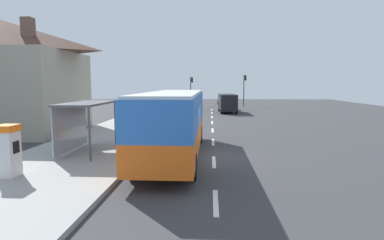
{
  "coord_description": "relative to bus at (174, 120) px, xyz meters",
  "views": [
    {
      "loc": [
        0.07,
        -15.33,
        3.6
      ],
      "look_at": [
        -1.0,
        2.97,
        1.5
      ],
      "focal_mm": 29.54,
      "sensor_mm": 36.0,
      "label": 1
    }
  ],
  "objects": [
    {
      "name": "lane_stripe_seg_7",
      "position": [
        1.96,
        29.01,
        -1.84
      ],
      "size": [
        0.16,
        2.2,
        0.01
      ],
      "primitive_type": "cube",
      "color": "silver",
      "rests_on": "ground"
    },
    {
      "name": "ticket_machine",
      "position": [
        -5.61,
        -4.36,
        -0.67
      ],
      "size": [
        0.66,
        0.76,
        1.94
      ],
      "color": "silver",
      "rests_on": "sidewalk_platform"
    },
    {
      "name": "lane_stripe_seg_2",
      "position": [
        1.96,
        4.01,
        -1.84
      ],
      "size": [
        0.16,
        2.2,
        0.01
      ],
      "primitive_type": "cube",
      "color": "silver",
      "rests_on": "ground"
    },
    {
      "name": "bus",
      "position": [
        0.0,
        0.0,
        0.0
      ],
      "size": [
        2.55,
        11.01,
        3.21
      ],
      "color": "orange",
      "rests_on": "ground"
    },
    {
      "name": "recycling_bin_red",
      "position": [
        -2.49,
        3.66,
        -1.19
      ],
      "size": [
        0.52,
        0.52,
        0.95
      ],
      "primitive_type": "cylinder",
      "color": "red",
      "rests_on": "sidewalk_platform"
    },
    {
      "name": "recycling_bin_blue",
      "position": [
        -2.49,
        2.96,
        -1.19
      ],
      "size": [
        0.52,
        0.52,
        0.95
      ],
      "primitive_type": "cylinder",
      "color": "blue",
      "rests_on": "sidewalk_platform"
    },
    {
      "name": "sedan_near",
      "position": [
        4.01,
        41.58,
        -1.05
      ],
      "size": [
        1.99,
        4.47,
        1.52
      ],
      "color": "#195933",
      "rests_on": "ground"
    },
    {
      "name": "lane_stripe_seg_0",
      "position": [
        1.96,
        -5.99,
        -1.84
      ],
      "size": [
        0.16,
        2.2,
        0.01
      ],
      "primitive_type": "cube",
      "color": "silver",
      "rests_on": "ground"
    },
    {
      "name": "traffic_light_far_side",
      "position": [
        -1.39,
        36.71,
        1.32
      ],
      "size": [
        0.49,
        0.28,
        4.74
      ],
      "color": "#2D2D2D",
      "rests_on": "ground"
    },
    {
      "name": "lane_stripe_seg_4",
      "position": [
        1.96,
        14.01,
        -1.84
      ],
      "size": [
        0.16,
        2.2,
        0.01
      ],
      "primitive_type": "cube",
      "color": "silver",
      "rests_on": "ground"
    },
    {
      "name": "bus_shelter",
      "position": [
        -4.7,
        0.05,
        0.25
      ],
      "size": [
        1.8,
        4.0,
        2.5
      ],
      "color": "#4C4C51",
      "rests_on": "sidewalk_platform"
    },
    {
      "name": "white_van",
      "position": [
        3.91,
        24.47,
        -0.5
      ],
      "size": [
        2.22,
        5.28,
        2.3
      ],
      "color": "black",
      "rests_on": "ground"
    },
    {
      "name": "traffic_light_near_side",
      "position": [
        7.21,
        35.91,
        1.51
      ],
      "size": [
        0.49,
        0.28,
        5.05
      ],
      "color": "#2D2D2D",
      "rests_on": "ground"
    },
    {
      "name": "sidewalk_platform",
      "position": [
        -4.69,
        2.01,
        -1.75
      ],
      "size": [
        6.2,
        30.0,
        0.18
      ],
      "primitive_type": "cube",
      "color": "#999993",
      "rests_on": "ground"
    },
    {
      "name": "recycling_bin_orange",
      "position": [
        -2.49,
        4.36,
        -1.19
      ],
      "size": [
        0.52,
        0.52,
        0.95
      ],
      "primitive_type": "cylinder",
      "color": "orange",
      "rests_on": "sidewalk_platform"
    },
    {
      "name": "ground_plane",
      "position": [
        1.71,
        14.01,
        -1.86
      ],
      "size": [
        56.0,
        92.0,
        0.04
      ],
      "primitive_type": "cube",
      "color": "#38383A"
    },
    {
      "name": "lane_stripe_seg_5",
      "position": [
        1.96,
        19.01,
        -1.84
      ],
      "size": [
        0.16,
        2.2,
        0.01
      ],
      "primitive_type": "cube",
      "color": "silver",
      "rests_on": "ground"
    },
    {
      "name": "house_behind_platform",
      "position": [
        -13.51,
        7.17,
        2.36
      ],
      "size": [
        10.81,
        8.26,
        8.24
      ],
      "color": "#9E9984",
      "rests_on": "ground"
    },
    {
      "name": "lane_stripe_seg_3",
      "position": [
        1.96,
        9.01,
        -1.84
      ],
      "size": [
        0.16,
        2.2,
        0.01
      ],
      "primitive_type": "cube",
      "color": "silver",
      "rests_on": "ground"
    },
    {
      "name": "sedan_far",
      "position": [
        4.02,
        28.85,
        -1.05
      ],
      "size": [
        2.05,
        4.5,
        1.52
      ],
      "color": "black",
      "rests_on": "ground"
    },
    {
      "name": "lane_stripe_seg_6",
      "position": [
        1.96,
        24.01,
        -1.84
      ],
      "size": [
        0.16,
        2.2,
        0.01
      ],
      "primitive_type": "cube",
      "color": "silver",
      "rests_on": "ground"
    },
    {
      "name": "lane_stripe_seg_1",
      "position": [
        1.96,
        -0.99,
        -1.84
      ],
      "size": [
        0.16,
        2.2,
        0.01
      ],
      "primitive_type": "cube",
      "color": "silver",
      "rests_on": "ground"
    }
  ]
}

